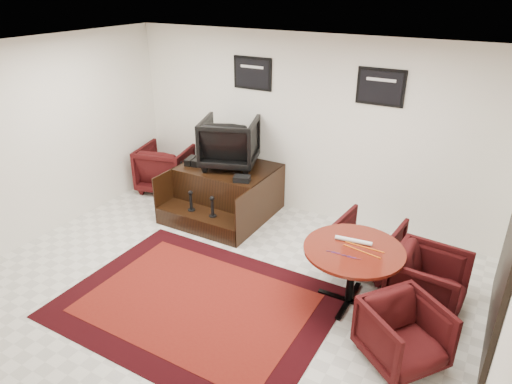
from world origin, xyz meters
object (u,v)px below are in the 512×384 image
at_px(shine_podium, 226,192).
at_px(table_chair_back, 368,242).
at_px(shine_chair, 230,140).
at_px(table_chair_corner, 404,331).
at_px(table_chair_window, 428,280).
at_px(armchair_side, 166,166).
at_px(meeting_table, 353,255).

distance_m(shine_podium, table_chair_back, 2.51).
xyz_separation_m(shine_chair, table_chair_corner, (3.26, -1.99, -0.83)).
bearing_deg(table_chair_back, table_chair_window, 154.94).
bearing_deg(shine_podium, table_chair_window, -15.41).
bearing_deg(table_chair_corner, armchair_side, 103.47).
bearing_deg(shine_chair, table_chair_corner, 129.24).
relative_size(shine_podium, table_chair_corner, 2.10).
height_order(meeting_table, table_chair_window, table_chair_window).
xyz_separation_m(armchair_side, meeting_table, (3.94, -1.46, 0.20)).
distance_m(table_chair_window, table_chair_corner, 0.93).
distance_m(armchair_side, table_chair_corner, 5.13).
xyz_separation_m(shine_podium, shine_chair, (0.00, 0.15, 0.84)).
height_order(meeting_table, table_chair_corner, meeting_table).
bearing_deg(table_chair_corner, table_chair_window, 34.44).
height_order(meeting_table, table_chair_back, table_chair_back).
distance_m(shine_chair, meeting_table, 2.92).
relative_size(shine_podium, shine_chair, 1.77).
height_order(armchair_side, table_chair_back, armchair_side).
distance_m(shine_podium, shine_chair, 0.86).
relative_size(shine_podium, meeting_table, 1.35).
bearing_deg(table_chair_corner, table_chair_back, 66.58).
distance_m(shine_chair, armchair_side, 1.61).
relative_size(armchair_side, table_chair_back, 1.15).
distance_m(meeting_table, table_chair_corner, 1.01).
bearing_deg(table_chair_back, shine_chair, -7.72).
bearing_deg(meeting_table, table_chair_corner, -39.60).
height_order(shine_podium, meeting_table, shine_podium).
relative_size(table_chair_back, table_chair_corner, 1.07).
bearing_deg(table_chair_back, meeting_table, 98.59).
bearing_deg(shine_podium, meeting_table, -25.86).
bearing_deg(table_chair_back, armchair_side, -4.33).
bearing_deg(table_chair_corner, meeting_table, 87.76).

